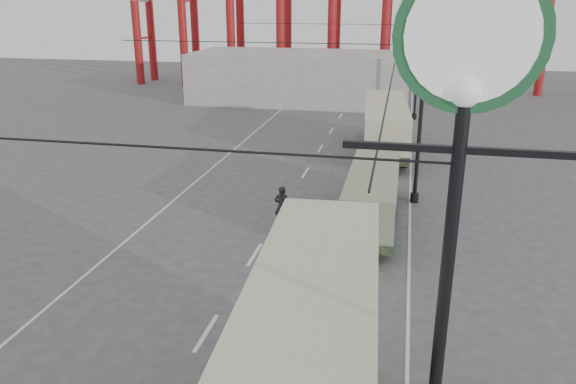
% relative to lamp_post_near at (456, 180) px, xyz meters
% --- Properties ---
extents(road_markings, '(12.52, 120.00, 0.01)m').
position_rel_lamp_post_near_xyz_m(road_markings, '(-6.46, 22.70, -7.86)').
color(road_markings, silver).
rests_on(road_markings, ground).
extents(lamp_post_near, '(3.20, 0.44, 10.80)m').
position_rel_lamp_post_near_xyz_m(lamp_post_near, '(0.00, 0.00, 0.00)').
color(lamp_post_near, black).
rests_on(lamp_post_near, ground).
extents(lamp_post_mid, '(3.20, 0.44, 9.32)m').
position_rel_lamp_post_near_xyz_m(lamp_post_mid, '(0.00, 21.00, -3.18)').
color(lamp_post_mid, black).
rests_on(lamp_post_mid, ground).
extents(lamp_post_far, '(3.20, 0.44, 9.32)m').
position_rel_lamp_post_near_xyz_m(lamp_post_far, '(0.00, 43.00, -3.18)').
color(lamp_post_far, black).
rests_on(lamp_post_far, ground).
extents(lamp_post_distant, '(3.20, 0.44, 9.32)m').
position_rel_lamp_post_near_xyz_m(lamp_post_distant, '(0.00, 65.00, -3.18)').
color(lamp_post_distant, black).
rests_on(lamp_post_distant, ground).
extents(fairground_shed, '(22.00, 10.00, 5.00)m').
position_rel_lamp_post_near_xyz_m(fairground_shed, '(-11.60, 50.00, -5.36)').
color(fairground_shed, gray).
rests_on(fairground_shed, ground).
extents(single_decker_green, '(2.29, 9.73, 2.75)m').
position_rel_lamp_post_near_xyz_m(single_decker_green, '(-2.00, 17.82, -6.31)').
color(single_decker_green, gray).
rests_on(single_decker_green, ground).
extents(single_decker_cream, '(3.59, 11.35, 3.48)m').
position_rel_lamp_post_near_xyz_m(single_decker_cream, '(-2.08, 30.95, -5.90)').
color(single_decker_cream, beige).
rests_on(single_decker_cream, ground).
extents(pedestrian, '(0.76, 0.53, 2.01)m').
position_rel_lamp_post_near_xyz_m(pedestrian, '(-6.14, 16.25, -6.86)').
color(pedestrian, black).
rests_on(pedestrian, ground).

